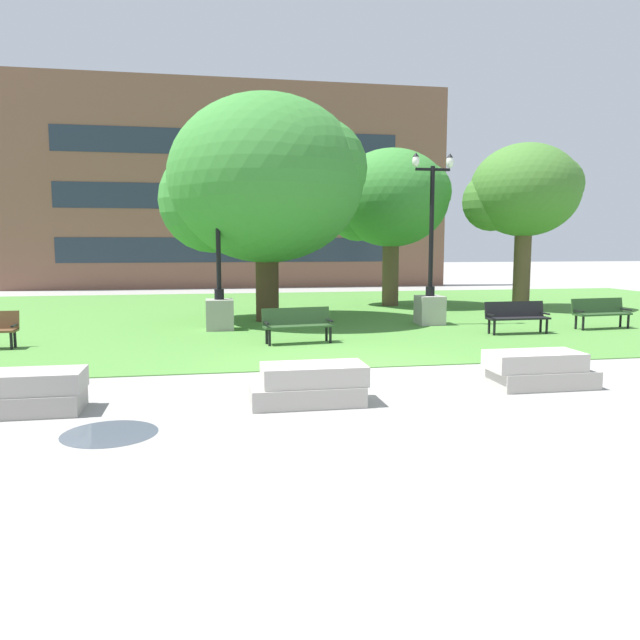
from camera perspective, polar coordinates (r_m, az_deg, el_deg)
name	(u,v)px	position (r m, az deg, el deg)	size (l,w,h in m)	color
ground_plane	(349,369)	(12.85, 2.64, -4.49)	(140.00, 140.00, 0.00)	gray
grass_lawn	(287,314)	(22.59, -3.07, 0.51)	(40.00, 20.00, 0.02)	#4C8438
concrete_block_center	(23,393)	(10.51, -25.50, -6.05)	(1.83, 0.90, 0.64)	#9E9991
concrete_block_left	(310,385)	(10.04, -0.95, -5.95)	(1.84, 0.90, 0.64)	#B2ADA3
concrete_block_right	(538,370)	(11.86, 19.35, -4.34)	(1.89, 0.90, 0.64)	#B2ADA3
puddle	(110,433)	(9.03, -18.68, -9.80)	(1.28, 1.28, 0.01)	#47515B
park_bench_near_left	(516,315)	(18.54, 17.52, 0.42)	(1.81, 0.56, 0.90)	black
park_bench_near_right	(298,323)	(15.97, -2.07, -0.27)	(1.85, 0.76, 0.90)	#284723
park_bench_far_right	(600,311)	(20.53, 24.25, 0.73)	(1.84, 0.70, 0.90)	#284723
lamp_post_left	(430,291)	(19.93, 10.04, 2.66)	(1.32, 0.80, 5.30)	#ADA89E
lamp_post_center	(219,293)	(18.63, -9.20, 2.48)	(1.32, 0.80, 5.48)	gray
tree_far_left	(264,182)	(20.60, -5.18, 12.47)	(6.60, 6.28, 7.26)	#42301E
tree_far_right	(390,200)	(25.83, 6.41, 10.86)	(4.86, 4.63, 6.34)	brown
tree_near_left	(523,192)	(25.62, 18.11, 11.03)	(4.36, 4.16, 6.34)	brown
building_facade_distant	(231,186)	(36.94, -8.15, 12.07)	(25.65, 1.03, 11.75)	brown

